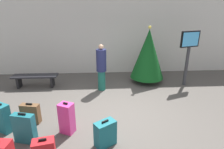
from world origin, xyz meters
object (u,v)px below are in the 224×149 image
Objects in this scene: suitcase_2 at (3,118)px; suitcase_6 at (67,118)px; suitcase_1 at (31,113)px; suitcase_0 at (25,129)px; holiday_tree at (148,54)px; flight_info_kiosk at (189,49)px; traveller_0 at (101,67)px; suitcase_5 at (105,134)px; waiting_bench at (35,78)px.

suitcase_2 is 1.56m from suitcase_6.
suitcase_0 is at bearing -78.87° from suitcase_1.
holiday_tree is 4.00× the size of suitcase_1.
traveller_0 is (-3.27, -0.27, -0.56)m from flight_info_kiosk.
suitcase_5 is at bearing -14.36° from suitcase_2.
suitcase_2 is at bearing -145.05° from holiday_tree.
suitcase_0 is 0.79m from suitcase_1.
suitcase_5 is at bearing -26.67° from suitcase_1.
flight_info_kiosk reaches higher than traveller_0.
traveller_0 reaches higher than suitcase_5.
suitcase_1 is (-0.15, 0.77, -0.09)m from suitcase_0.
flight_info_kiosk reaches higher than suitcase_6.
suitcase_0 is at bearing -75.82° from waiting_bench.
holiday_tree is at bearing 63.64° from suitcase_5.
traveller_0 is 2.20× the size of suitcase_2.
traveller_0 is 2.10× the size of suitcase_6.
suitcase_6 is (-0.91, 0.50, 0.09)m from suitcase_5.
holiday_tree is 2.79× the size of suitcase_6.
waiting_bench is at bearing 105.14° from suitcase_1.
suitcase_2 is at bearing -146.82° from suitcase_1.
holiday_tree is 3.04× the size of suitcase_0.
suitcase_0 reaches higher than waiting_bench.
suitcase_1 is 1.14m from suitcase_6.
waiting_bench is 3.31m from suitcase_6.
suitcase_0 is 0.92× the size of suitcase_6.
holiday_tree is at bearing 49.00° from suitcase_6.
traveller_0 is at bearing 46.50° from suitcase_1.
flight_info_kiosk reaches higher than waiting_bench.
suitcase_0 reaches higher than suitcase_1.
flight_info_kiosk is 6.33m from suitcase_2.
flight_info_kiosk is at bearing 33.43° from suitcase_6.
flight_info_kiosk is 5.94m from suitcase_0.
waiting_bench is (-4.36, -0.24, -0.81)m from holiday_tree.
holiday_tree is at bearing 165.39° from flight_info_kiosk.
flight_info_kiosk reaches higher than suitcase_0.
flight_info_kiosk is 2.83× the size of suitcase_0.
holiday_tree is 2.93× the size of suitcase_2.
suitcase_1 reaches higher than waiting_bench.
suitcase_2 is at bearing 147.67° from suitcase_0.
suitcase_6 is (1.03, -0.47, 0.12)m from suitcase_1.
suitcase_2 is 1.24× the size of suitcase_5.
traveller_0 is at bearing 44.03° from suitcase_2.
flight_info_kiosk is 1.24× the size of traveller_0.
waiting_bench is at bearing 104.18° from suitcase_0.
holiday_tree is at bearing 3.11° from waiting_bench.
flight_info_kiosk is 1.26× the size of waiting_bench.
holiday_tree is 4.64m from suitcase_1.
suitcase_6 is (0.88, 0.30, 0.03)m from suitcase_0.
suitcase_2 is at bearing 175.28° from suitcase_6.
suitcase_0 is (-1.73, -2.75, -0.54)m from traveller_0.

